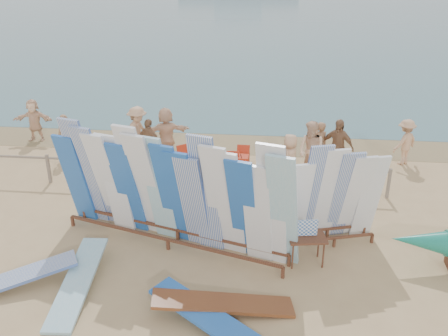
# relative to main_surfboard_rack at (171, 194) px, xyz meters

# --- Properties ---
(ground) EXTENTS (160.00, 160.00, 0.00)m
(ground) POSITION_rel_main_surfboard_rack_xyz_m (-0.46, 0.07, -1.34)
(ground) COLOR tan
(ground) RESTS_ON ground
(wet_sand_strip) EXTENTS (40.00, 2.60, 0.01)m
(wet_sand_strip) POSITION_rel_main_surfboard_rack_xyz_m (-0.46, 7.27, -1.34)
(wet_sand_strip) COLOR olive
(wet_sand_strip) RESTS_ON ground
(fence) EXTENTS (12.08, 0.08, 0.90)m
(fence) POSITION_rel_main_surfboard_rack_xyz_m (-0.46, 3.07, -0.71)
(fence) COLOR gray
(fence) RESTS_ON ground
(main_surfboard_rack) EXTENTS (5.89, 2.50, 2.99)m
(main_surfboard_rack) POSITION_rel_main_surfboard_rack_xyz_m (0.00, 0.00, 0.00)
(main_surfboard_rack) COLOR brown
(main_surfboard_rack) RESTS_ON ground
(side_surfboard_rack) EXTENTS (2.35, 1.21, 2.62)m
(side_surfboard_rack) POSITION_rel_main_surfboard_rack_xyz_m (3.70, 0.50, -0.16)
(side_surfboard_rack) COLOR brown
(side_surfboard_rack) RESTS_ON ground
(vendor_table) EXTENTS (0.90, 0.70, 1.08)m
(vendor_table) POSITION_rel_main_surfboard_rack_xyz_m (3.06, -0.42, -0.98)
(vendor_table) COLOR brown
(vendor_table) RESTS_ON ground
(flat_board_d) EXTENTS (2.59, 1.88, 0.40)m
(flat_board_d) POSITION_rel_main_surfboard_rack_xyz_m (1.29, -2.72, -1.34)
(flat_board_d) COLOR blue
(flat_board_d) RESTS_ON ground
(flat_board_e) EXTENTS (2.60, 1.84, 0.43)m
(flat_board_e) POSITION_rel_main_surfboard_rack_xyz_m (-2.98, -2.00, -1.34)
(flat_board_e) COLOR silver
(flat_board_e) RESTS_ON ground
(flat_board_b) EXTENTS (0.76, 2.72, 0.38)m
(flat_board_b) POSITION_rel_main_surfboard_rack_xyz_m (-1.59, -1.85, -1.34)
(flat_board_b) COLOR #85C1D4
(flat_board_b) RESTS_ON ground
(flat_board_c) EXTENTS (2.74, 1.02, 0.43)m
(flat_board_c) POSITION_rel_main_surfboard_rack_xyz_m (1.43, -2.25, -1.34)
(flat_board_c) COLOR brown
(flat_board_c) RESTS_ON ground
(beach_chair_left) EXTENTS (0.59, 0.61, 0.87)m
(beach_chair_left) POSITION_rel_main_surfboard_rack_xyz_m (0.98, 3.80, -1.08)
(beach_chair_left) COLOR #B12912
(beach_chair_left) RESTS_ON ground
(beach_chair_right) EXTENTS (0.77, 0.78, 0.86)m
(beach_chair_right) POSITION_rel_main_surfboard_rack_xyz_m (-0.41, 4.33, -1.09)
(beach_chair_right) COLOR #B12912
(beach_chair_right) RESTS_ON ground
(stroller) EXTENTS (0.50, 0.71, 0.95)m
(stroller) POSITION_rel_main_surfboard_rack_xyz_m (1.33, 4.15, -0.96)
(stroller) COLOR #B12912
(stroller) RESTS_ON ground
(beachgoer_8) EXTENTS (0.96, 0.90, 1.84)m
(beachgoer_8) POSITION_rel_main_surfboard_rack_xyz_m (3.43, 4.17, -0.42)
(beachgoer_8) COLOR beige
(beachgoer_8) RESTS_ON ground
(beachgoer_6) EXTENTS (0.56, 0.82, 1.54)m
(beachgoer_6) POSITION_rel_main_surfboard_rack_xyz_m (2.77, 3.85, -0.57)
(beachgoer_6) COLOR tan
(beachgoer_6) RESTS_ON ground
(beachgoer_5) EXTENTS (1.73, 1.04, 1.77)m
(beachgoer_5) POSITION_rel_main_surfboard_rack_xyz_m (-1.35, 5.46, -0.45)
(beachgoer_5) COLOR beige
(beachgoer_5) RESTS_ON ground
(beachgoer_1) EXTENTS (0.64, 0.50, 1.55)m
(beachgoer_1) POSITION_rel_main_surfboard_rack_xyz_m (-4.68, 5.00, -0.56)
(beachgoer_1) COLOR #8C6042
(beachgoer_1) RESTS_ON ground
(beachgoer_7) EXTENTS (0.66, 0.55, 1.59)m
(beachgoer_7) POSITION_rel_main_surfboard_rack_xyz_m (3.72, 4.99, -0.54)
(beachgoer_7) COLOR #8C6042
(beachgoer_7) RESTS_ON ground
(beachgoer_9) EXTENTS (1.03, 0.94, 1.53)m
(beachgoer_9) POSITION_rel_main_surfboard_rack_xyz_m (6.58, 5.74, -0.57)
(beachgoer_9) COLOR tan
(beachgoer_9) RESTS_ON ground
(beachgoer_10) EXTENTS (1.15, 0.91, 1.81)m
(beachgoer_10) POSITION_rel_main_surfboard_rack_xyz_m (4.25, 4.64, -0.43)
(beachgoer_10) COLOR #8C6042
(beachgoer_10) RESTS_ON ground
(beachgoer_11) EXTENTS (1.50, 0.57, 1.59)m
(beachgoer_11) POSITION_rel_main_surfboard_rack_xyz_m (-6.64, 6.67, -0.54)
(beachgoer_11) COLOR beige
(beachgoer_11) RESTS_ON ground
(beachgoer_4) EXTENTS (0.99, 0.78, 1.56)m
(beachgoer_4) POSITION_rel_main_surfboard_rack_xyz_m (-1.77, 4.82, -0.56)
(beachgoer_4) COLOR #8C6042
(beachgoer_4) RESTS_ON ground
(beachgoer_3) EXTENTS (0.86, 1.26, 1.80)m
(beachgoer_3) POSITION_rel_main_surfboard_rack_xyz_m (-2.30, 5.37, -0.44)
(beachgoer_3) COLOR tan
(beachgoer_3) RESTS_ON ground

